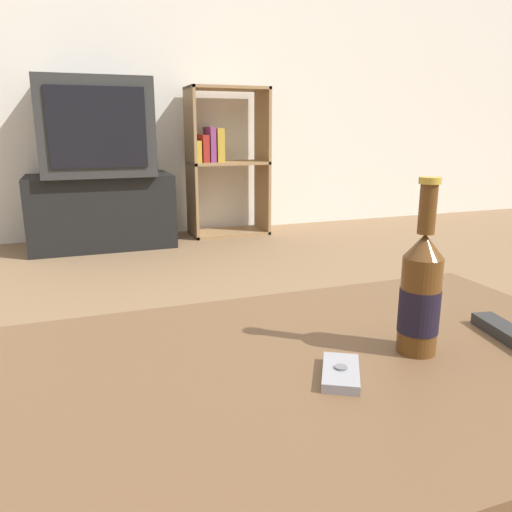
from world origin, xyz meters
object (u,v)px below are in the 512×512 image
at_px(cell_phone, 341,373).
at_px(remote_control, 507,333).
at_px(tv_stand, 102,211).
at_px(television, 95,128).
at_px(beer_bottle, 420,294).
at_px(bookshelf, 223,159).

distance_m(cell_phone, remote_control, 0.33).
bearing_deg(tv_stand, cell_phone, -86.38).
relative_size(cell_phone, remote_control, 0.75).
height_order(cell_phone, remote_control, remote_control).
bearing_deg(television, cell_phone, -86.38).
bearing_deg(tv_stand, television, -90.00).
bearing_deg(cell_phone, television, 123.23).
xyz_separation_m(beer_bottle, remote_control, (0.18, -0.01, -0.09)).
bearing_deg(television, remote_control, -79.50).
bearing_deg(remote_control, beer_bottle, -172.84).
relative_size(television, remote_control, 4.36).
height_order(television, cell_phone, television).
distance_m(television, remote_control, 2.81).
relative_size(tv_stand, remote_control, 5.87).
bearing_deg(beer_bottle, remote_control, -3.42).
xyz_separation_m(television, beer_bottle, (0.33, -2.73, -0.25)).
xyz_separation_m(tv_stand, bookshelf, (0.85, 0.09, 0.31)).
distance_m(tv_stand, cell_phone, 2.78).
xyz_separation_m(television, cell_phone, (0.18, -2.77, -0.34)).
height_order(tv_stand, television, television).
height_order(bookshelf, cell_phone, bookshelf).
bearing_deg(remote_control, cell_phone, -165.36).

